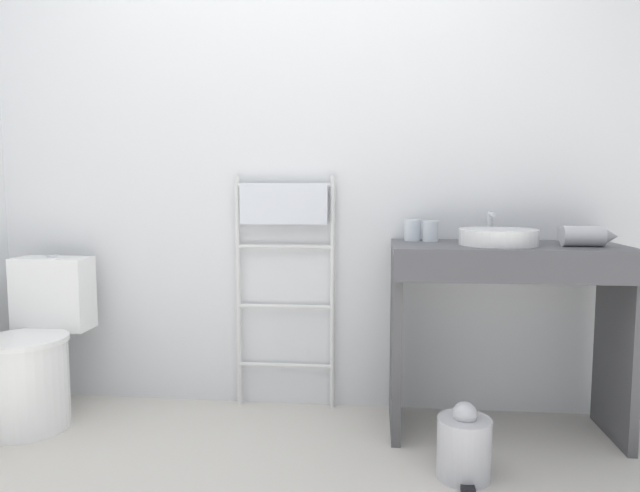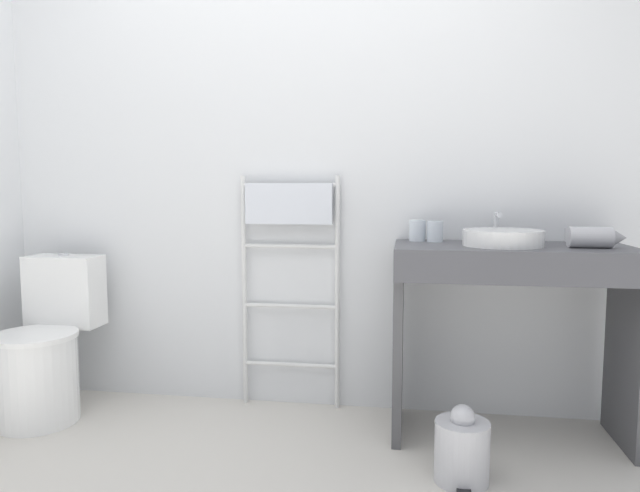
# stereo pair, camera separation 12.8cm
# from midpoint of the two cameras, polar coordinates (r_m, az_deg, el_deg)

# --- Properties ---
(wall_back) EXTENTS (3.31, 0.12, 2.38)m
(wall_back) POSITION_cam_midpoint_polar(r_m,az_deg,el_deg) (2.90, -3.56, 7.54)
(wall_back) COLOR silver
(wall_back) RESTS_ON ground_plane
(toilet) EXTENTS (0.38, 0.53, 0.78)m
(toilet) POSITION_cam_midpoint_polar(r_m,az_deg,el_deg) (3.05, -27.78, -9.76)
(toilet) COLOR white
(toilet) RESTS_ON ground_plane
(towel_radiator) EXTENTS (0.50, 0.06, 1.16)m
(towel_radiator) POSITION_cam_midpoint_polar(r_m,az_deg,el_deg) (2.81, -4.91, 0.83)
(towel_radiator) COLOR silver
(towel_radiator) RESTS_ON ground_plane
(vanity_counter) EXTENTS (1.00, 0.49, 0.86)m
(vanity_counter) POSITION_cam_midpoint_polar(r_m,az_deg,el_deg) (2.64, 16.77, -5.74)
(vanity_counter) COLOR #4C4C51
(vanity_counter) RESTS_ON ground_plane
(sink_basin) EXTENTS (0.34, 0.34, 0.07)m
(sink_basin) POSITION_cam_midpoint_polar(r_m,az_deg,el_deg) (2.58, 16.06, 0.92)
(sink_basin) COLOR white
(sink_basin) RESTS_ON vanity_counter
(faucet) EXTENTS (0.02, 0.10, 0.14)m
(faucet) POSITION_cam_midpoint_polar(r_m,az_deg,el_deg) (2.76, 15.41, 2.31)
(faucet) COLOR silver
(faucet) RESTS_ON vanity_counter
(cup_near_wall) EXTENTS (0.08, 0.08, 0.10)m
(cup_near_wall) POSITION_cam_midpoint_polar(r_m,az_deg,el_deg) (2.72, 7.91, 1.58)
(cup_near_wall) COLOR silver
(cup_near_wall) RESTS_ON vanity_counter
(cup_near_edge) EXTENTS (0.07, 0.07, 0.10)m
(cup_near_edge) POSITION_cam_midpoint_polar(r_m,az_deg,el_deg) (2.69, 9.65, 1.49)
(cup_near_edge) COLOR silver
(cup_near_edge) RESTS_ON vanity_counter
(hair_dryer) EXTENTS (0.23, 0.19, 0.09)m
(hair_dryer) POSITION_cam_midpoint_polar(r_m,az_deg,el_deg) (2.65, 23.70, 0.93)
(hair_dryer) COLOR #B7B7BC
(hair_dryer) RESTS_ON vanity_counter
(trash_bin) EXTENTS (0.20, 0.24, 0.30)m
(trash_bin) POSITION_cam_midpoint_polar(r_m,az_deg,el_deg) (2.34, 12.61, -18.92)
(trash_bin) COLOR #B7B7BC
(trash_bin) RESTS_ON ground_plane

